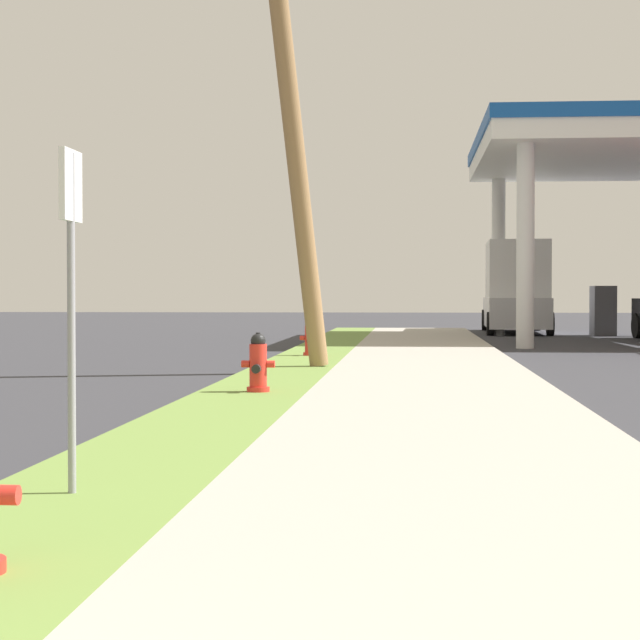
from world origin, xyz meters
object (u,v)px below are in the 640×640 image
at_px(street_sign_post, 71,248).
at_px(fire_hydrant_second, 258,366).
at_px(fire_hydrant_third, 310,339).
at_px(utility_pole_midground, 290,104).
at_px(truck_silver_at_forecourt, 516,290).

bearing_deg(street_sign_post, fire_hydrant_second, 88.68).
height_order(fire_hydrant_third, street_sign_post, street_sign_post).
xyz_separation_m(utility_pole_midground, truck_silver_at_forecourt, (5.56, 20.63, -2.99)).
xyz_separation_m(fire_hydrant_second, street_sign_post, (-0.17, -7.28, 1.19)).
xyz_separation_m(utility_pole_midground, street_sign_post, (-0.08, -11.82, -2.84)).
bearing_deg(truck_silver_at_forecourt, fire_hydrant_third, -108.34).
bearing_deg(street_sign_post, fire_hydrant_third, 89.73).
bearing_deg(utility_pole_midground, fire_hydrant_second, -88.94).
bearing_deg(street_sign_post, utility_pole_midground, 89.59).
height_order(utility_pole_midground, truck_silver_at_forecourt, utility_pole_midground).
distance_m(fire_hydrant_third, street_sign_post, 15.70).
distance_m(fire_hydrant_second, street_sign_post, 7.37).
xyz_separation_m(fire_hydrant_third, utility_pole_midground, (0.01, -3.83, 4.03)).
xyz_separation_m(fire_hydrant_third, truck_silver_at_forecourt, (5.57, 16.80, 1.04)).
bearing_deg(truck_silver_at_forecourt, utility_pole_midground, -105.08).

